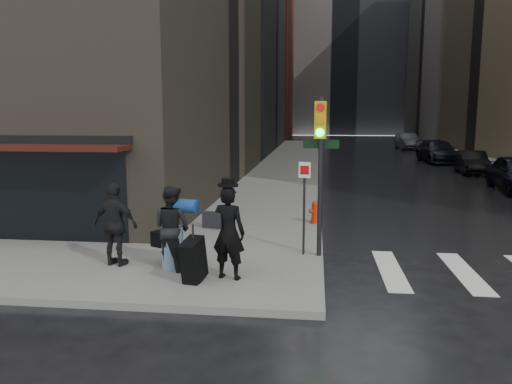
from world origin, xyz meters
TOP-DOWN VIEW (x-y plane):
  - ground at (0.00, 0.00)m, footprint 140.00×140.00m
  - sidewalk_left at (0.00, 27.00)m, footprint 4.00×50.00m
  - sidewalk_right at (13.50, 27.00)m, footprint 3.00×50.00m
  - bldg_left_far at (-13.00, 62.00)m, footprint 22.00×20.00m
  - bldg_right_far at (26.00, 58.00)m, footprint 22.00×20.00m
  - bldg_distant at (6.00, 78.00)m, footprint 40.00×12.00m
  - man_overcoat at (-0.08, -0.50)m, footprint 1.27×1.01m
  - man_jeans at (-1.26, 0.08)m, footprint 1.24×1.11m
  - man_greycoat at (-2.56, 0.14)m, footprint 1.16×0.68m
  - traffic_light at (1.86, 1.38)m, footprint 0.92×0.47m
  - fire_hydrant at (1.80, 5.01)m, footprint 0.40×0.30m
  - parked_car_2 at (10.85, 20.20)m, footprint 1.78×4.14m
  - parked_car_3 at (10.49, 26.98)m, footprint 2.43×5.41m
  - parked_car_4 at (11.45, 33.77)m, footprint 1.80×4.03m
  - parked_car_5 at (10.68, 40.56)m, footprint 1.93×4.85m

SIDE VIEW (x-z plane):
  - ground at x=0.00m, z-range 0.00..0.00m
  - sidewalk_left at x=0.00m, z-range 0.00..0.15m
  - sidewalk_right at x=13.50m, z-range 0.00..0.15m
  - fire_hydrant at x=1.80m, z-range 0.11..0.80m
  - parked_car_2 at x=10.85m, z-range 0.00..1.33m
  - parked_car_4 at x=11.45m, z-range 0.00..1.35m
  - parked_car_3 at x=10.49m, z-range 0.00..1.54m
  - parked_car_5 at x=10.68m, z-range 0.00..1.57m
  - man_overcoat at x=-0.08m, z-range -0.02..2.08m
  - man_jeans at x=-1.26m, z-range 0.15..1.97m
  - man_greycoat at x=-2.56m, z-range 0.15..2.00m
  - traffic_light at x=1.86m, z-range 0.69..4.39m
  - bldg_right_far at x=26.00m, z-range 0.00..25.00m
  - bldg_left_far at x=-13.00m, z-range 0.00..26.00m
  - bldg_distant at x=6.00m, z-range 0.00..32.00m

